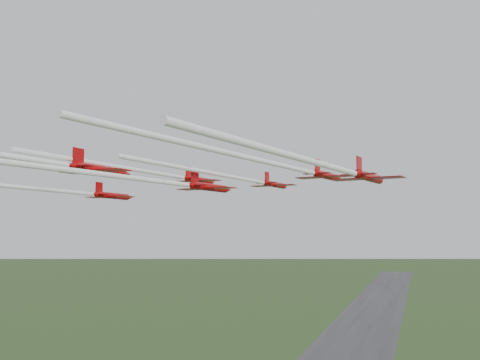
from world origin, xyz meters
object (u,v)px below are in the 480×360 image
(jet_row3_left, at_px, (36,189))
(jet_row3_right, at_px, (342,170))
(jet_row4_left, at_px, (43,161))
(jet_row2_right, at_px, (287,167))
(jet_row2_left, at_px, (168,175))
(jet_row3_mid, at_px, (170,183))
(jet_lead, at_px, (248,180))

(jet_row3_left, distance_m, jet_row3_right, 41.32)
(jet_row3_left, distance_m, jet_row4_left, 13.34)
(jet_row2_right, bearing_deg, jet_row3_left, -157.38)
(jet_row2_left, height_order, jet_row3_mid, jet_row2_left)
(jet_lead, height_order, jet_row2_right, jet_lead)
(jet_lead, bearing_deg, jet_row2_left, -139.34)
(jet_row2_right, relative_size, jet_row4_left, 1.14)
(jet_lead, bearing_deg, jet_row4_left, -104.37)
(jet_lead, height_order, jet_row3_left, jet_lead)
(jet_row3_right, bearing_deg, jet_lead, 139.31)
(jet_row2_left, distance_m, jet_row3_left, 19.83)
(jet_lead, bearing_deg, jet_row3_left, -126.46)
(jet_row3_left, xyz_separation_m, jet_row3_right, (41.27, -1.98, 0.86))
(jet_row3_left, bearing_deg, jet_lead, 49.56)
(jet_row2_left, xyz_separation_m, jet_row3_right, (29.44, -17.61, -2.16))
(jet_row2_left, distance_m, jet_row3_mid, 14.44)
(jet_row2_right, relative_size, jet_row3_right, 1.21)
(jet_lead, relative_size, jet_row2_right, 0.88)
(jet_row3_left, height_order, jet_row4_left, jet_row4_left)
(jet_row2_left, xyz_separation_m, jet_row3_mid, (6.63, -12.59, -2.46))
(jet_row2_left, bearing_deg, jet_row3_right, -23.52)
(jet_row4_left, bearing_deg, jet_row3_mid, 59.64)
(jet_row3_mid, xyz_separation_m, jet_row3_right, (22.81, -5.02, 0.30))
(jet_lead, distance_m, jet_row4_left, 34.97)
(jet_row2_right, relative_size, jet_row3_left, 0.88)
(jet_row2_right, distance_m, jet_row4_left, 29.14)
(jet_row3_left, xyz_separation_m, jet_row3_mid, (18.46, 3.03, 0.57))
(jet_lead, bearing_deg, jet_row3_right, -43.73)
(jet_row2_left, height_order, jet_row3_right, jet_row2_left)
(jet_row3_mid, xyz_separation_m, jet_row4_left, (-9.58, -12.76, 1.59))
(jet_row4_left, bearing_deg, jet_row2_left, 89.91)
(jet_row2_left, height_order, jet_row4_left, jet_row2_left)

